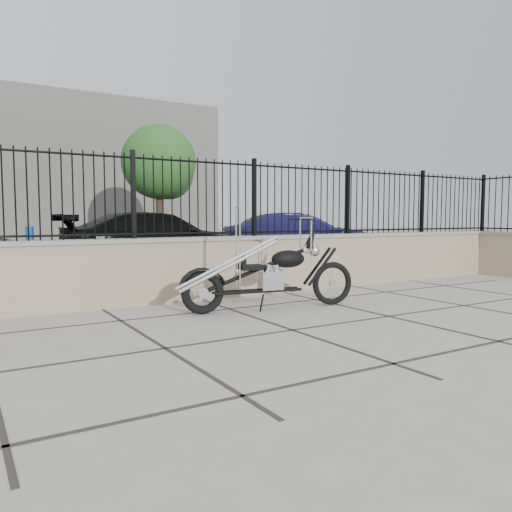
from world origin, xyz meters
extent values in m
plane|color=#99968E|center=(0.00, 0.00, 0.00)|extent=(90.00, 90.00, 0.00)
plane|color=black|center=(0.00, 12.50, 0.00)|extent=(30.00, 30.00, 0.00)
cube|color=gray|center=(0.00, 2.50, 0.48)|extent=(14.00, 0.36, 0.96)
cube|color=black|center=(0.00, 2.50, 1.56)|extent=(14.00, 0.08, 1.20)
cube|color=beige|center=(0.00, 26.50, 4.00)|extent=(22.00, 6.00, 8.00)
imported|color=black|center=(1.13, 7.29, 0.69)|extent=(4.77, 1.95, 1.38)
imported|color=#0E0F33|center=(5.32, 7.27, 0.69)|extent=(4.44, 2.86, 1.38)
cylinder|color=#0C17B7|center=(-2.10, 4.73, 0.55)|extent=(0.17, 0.17, 1.10)
cylinder|color=blue|center=(2.16, 4.19, 0.44)|extent=(0.12, 0.12, 0.88)
cylinder|color=blue|center=(5.24, 5.14, 0.46)|extent=(0.13, 0.13, 0.93)
cylinder|color=#382619|center=(4.49, 16.33, 1.50)|extent=(0.30, 0.30, 3.00)
sphere|color=#2A6C28|center=(4.49, 16.33, 3.80)|extent=(3.20, 3.20, 3.20)
camera|label=1|loc=(-3.19, -4.48, 1.26)|focal=35.00mm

